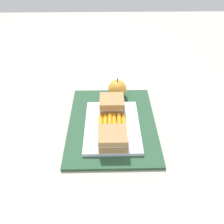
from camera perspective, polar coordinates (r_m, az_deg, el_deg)
The scene contains 7 objects.
ground_plane at distance 0.73m, azimuth 0.02°, elevation -3.15°, with size 2.40×2.40×0.00m, color #B7AD99.
lunchbag_mat at distance 0.72m, azimuth 0.02°, elevation -2.87°, with size 0.36×0.28×0.01m, color #284C33.
food_tray at distance 0.70m, azimuth 0.06°, elevation -3.62°, with size 0.23×0.17×0.01m, color white.
sandwich_half_left at distance 0.62m, azimuth 0.21°, elevation -6.77°, with size 0.07×0.08×0.04m.
sandwich_half_right at distance 0.74m, azimuth -0.06°, elevation 2.16°, with size 0.07×0.08×0.04m.
carrot_sticks_bundle at distance 0.69m, azimuth 0.05°, elevation -2.86°, with size 0.08×0.09×0.02m.
apple at distance 0.81m, azimuth 1.37°, elevation 5.95°, with size 0.07×0.07×0.08m.
Camera 1 is at (-0.53, 0.01, 0.50)m, focal length 35.55 mm.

